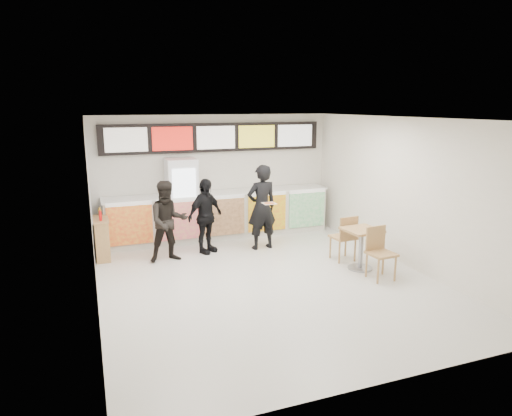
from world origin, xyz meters
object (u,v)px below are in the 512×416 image
customer_left (168,221)px  condiment_ledge (102,238)px  service_counter (220,215)px  cafe_table (361,241)px  drinks_fridge (182,200)px  customer_main (262,207)px  customer_mid (205,216)px

customer_left → condiment_ledge: 1.53m
service_counter → customer_left: size_ratio=3.24×
cafe_table → condiment_ledge: condiment_ledge is taller
condiment_ledge → cafe_table: bearing=-27.3°
service_counter → cafe_table: 3.74m
drinks_fridge → customer_main: (1.56, -1.23, -0.03)m
service_counter → drinks_fridge: size_ratio=2.78×
drinks_fridge → cafe_table: bearing=-47.2°
service_counter → condiment_ledge: (-2.82, -0.66, -0.12)m
customer_main → cafe_table: customer_main is taller
customer_mid → customer_main: bearing=-38.2°
service_counter → drinks_fridge: (-0.93, 0.02, 0.43)m
customer_left → condiment_ledge: customer_left is taller
customer_mid → cafe_table: 3.39m
drinks_fridge → customer_mid: 1.12m
customer_main → customer_left: size_ratio=1.13×
drinks_fridge → customer_left: (-0.57, -1.34, -0.14)m
drinks_fridge → customer_left: size_ratio=1.17×
cafe_table → condiment_ledge: 5.43m
cafe_table → customer_main: bearing=120.7°
customer_main → condiment_ledge: size_ratio=1.84×
customer_main → cafe_table: bearing=120.0°
service_counter → customer_left: customer_left is taller
drinks_fridge → cafe_table: 4.35m
cafe_table → customer_left: bearing=147.9°
customer_main → customer_mid: bearing=-12.3°
customer_main → customer_mid: 1.29m
cafe_table → condiment_ledge: bearing=148.1°
customer_left → condiment_ledge: size_ratio=1.63×
drinks_fridge → customer_left: drinks_fridge is taller
customer_main → customer_left: 2.14m
customer_mid → condiment_ledge: customer_mid is taller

